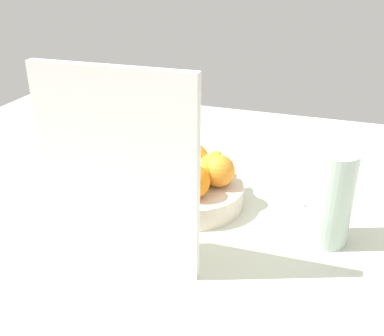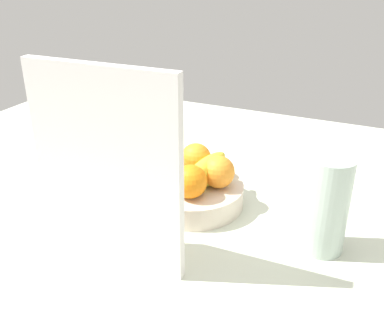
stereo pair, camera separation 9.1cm
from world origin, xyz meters
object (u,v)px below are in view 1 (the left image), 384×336
at_px(orange_center, 219,171).
at_px(cutting_board, 118,174).
at_px(banana_bunch, 205,172).
at_px(fruit_bowl, 192,194).
at_px(thermos_tumbler, 331,198).
at_px(orange_back_left, 193,158).
at_px(jar_lid, 297,198).
at_px(orange_front_left, 164,170).
at_px(orange_front_right, 193,182).

height_order(orange_center, cutting_board, cutting_board).
distance_m(banana_bunch, cutting_board, 0.28).
xyz_separation_m(fruit_bowl, thermos_tumbler, (-0.29, 0.05, 0.07)).
bearing_deg(orange_back_left, cutting_board, 84.04).
height_order(fruit_bowl, orange_back_left, orange_back_left).
distance_m(orange_back_left, jar_lid, 0.25).
distance_m(cutting_board, jar_lid, 0.46).
bearing_deg(cutting_board, thermos_tumbler, -151.78).
height_order(orange_center, jar_lid, orange_center).
distance_m(orange_front_left, cutting_board, 0.24).
bearing_deg(jar_lid, orange_back_left, 8.31).
relative_size(banana_bunch, jar_lid, 2.76).
bearing_deg(jar_lid, orange_center, 25.20).
xyz_separation_m(orange_front_left, cutting_board, (-0.01, 0.22, 0.10)).
height_order(banana_bunch, thermos_tumbler, thermos_tumbler).
bearing_deg(thermos_tumbler, banana_bunch, -11.72).
bearing_deg(orange_center, fruit_bowl, 14.62).
bearing_deg(orange_front_right, cutting_board, 70.21).
bearing_deg(orange_back_left, banana_bunch, 130.88).
xyz_separation_m(orange_center, orange_back_left, (0.07, -0.04, 0.00)).
distance_m(orange_center, orange_back_left, 0.08).
height_order(orange_front_left, banana_bunch, orange_front_left).
distance_m(banana_bunch, jar_lid, 0.23).
distance_m(orange_front_right, thermos_tumbler, 0.27).
bearing_deg(orange_front_left, orange_front_right, 158.70).
relative_size(fruit_bowl, orange_center, 3.22).
height_order(cutting_board, thermos_tumbler, cutting_board).
bearing_deg(orange_front_right, thermos_tumbler, -179.45).
distance_m(fruit_bowl, cutting_board, 0.29).
bearing_deg(cutting_board, orange_center, -113.32).
bearing_deg(cutting_board, jar_lid, -130.15).
bearing_deg(orange_center, orange_front_left, 17.31).
distance_m(thermos_tumbler, jar_lid, 0.18).
xyz_separation_m(orange_back_left, cutting_board, (0.03, 0.30, 0.10)).
relative_size(orange_center, orange_back_left, 1.00).
distance_m(orange_front_right, banana_bunch, 0.06).
xyz_separation_m(orange_front_left, orange_back_left, (-0.04, -0.08, 0.00)).
bearing_deg(orange_center, cutting_board, 67.77).
bearing_deg(thermos_tumbler, orange_center, -14.96).
height_order(orange_front_right, orange_center, same).
relative_size(orange_back_left, thermos_tumbler, 0.38).
bearing_deg(orange_front_left, thermos_tumbler, 175.48).
xyz_separation_m(orange_back_left, jar_lid, (-0.24, -0.03, -0.08)).
height_order(orange_front_left, orange_front_right, same).
bearing_deg(orange_back_left, jar_lid, -171.69).
height_order(orange_front_right, cutting_board, cutting_board).
relative_size(fruit_bowl, cutting_board, 0.64).
height_order(orange_front_left, orange_back_left, same).
bearing_deg(orange_front_left, fruit_bowl, -160.18).
distance_m(orange_center, cutting_board, 0.29).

